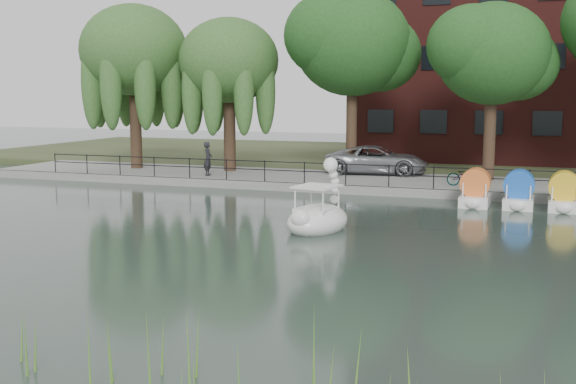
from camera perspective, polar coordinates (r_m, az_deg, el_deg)
The scene contains 15 objects.
ground_plane at distance 20.96m, azimuth -5.00°, elevation -4.88°, with size 120.00×120.00×0.00m, color #415048.
promenade at distance 35.88m, azimuth 5.72°, elevation 0.78°, with size 40.00×6.00×0.40m, color gray.
kerb at distance 33.05m, azimuth 4.48°, elevation 0.19°, with size 40.00×0.25×0.40m, color gray.
land_strip at distance 49.51m, azimuth 9.66°, elevation 2.65°, with size 60.00×22.00×0.36m, color #47512D.
railing at distance 33.12m, azimuth 4.59°, elevation 1.85°, with size 32.00×0.05×1.00m.
apartment_building at distance 48.78m, azimuth 18.25°, elevation 13.09°, with size 20.00×10.07×18.00m.
willow_left at distance 41.22m, azimuth -12.11°, elevation 10.86°, with size 5.88×5.88×9.01m.
willow_mid at distance 39.05m, azimuth -4.70°, elevation 10.26°, with size 5.32×5.32×8.15m.
broadleaf_center at distance 37.87m, azimuth 5.12°, elevation 11.57°, with size 6.00×6.00×9.25m.
broadleaf_right at distance 36.19m, azimuth 15.87°, elevation 10.40°, with size 5.40×5.40×8.32m.
minivan at distance 37.70m, azimuth 7.03°, elevation 2.70°, with size 6.03×2.77×1.68m, color gray.
bicycle at distance 33.67m, azimuth 13.90°, elevation 1.32°, with size 1.72×0.60×1.00m, color gray.
pedestrian at distance 36.85m, azimuth -6.35°, elevation 2.82°, with size 0.71×0.48×1.98m, color black.
swan_boat at distance 24.35m, azimuth 2.42°, elevation -1.80°, with size 2.25×3.09×2.39m.
reed_bank at distance 11.90m, azimuth -15.67°, elevation -12.20°, with size 24.00×2.40×1.20m.
Camera 1 is at (8.58, -18.55, 4.63)m, focal length 45.00 mm.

